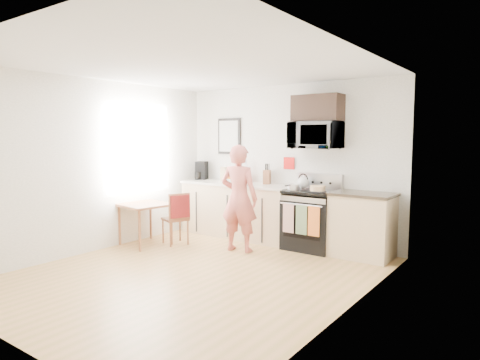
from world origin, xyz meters
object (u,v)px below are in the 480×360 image
Objects in this scene: dining_table at (145,208)px; cake at (318,189)px; chair at (178,212)px; microwave at (316,135)px; range at (311,221)px; person at (239,198)px.

cake reaches higher than dining_table.
microwave is at bearing 54.08° from chair.
microwave is 0.90× the size of chair.
microwave reaches higher than cake.
range is 1.53× the size of microwave.
range reaches higher than chair.
microwave is 0.47× the size of person.
dining_table is (-2.28, -1.34, 0.16)m from range.
microwave is 1.06× the size of dining_table.
range is 0.58m from cake.
range is 0.72× the size of person.
person is at bearing 22.04° from dining_table.
person is (-0.84, -0.86, -0.95)m from microwave.
dining_table is 2.75m from cake.
microwave reaches higher than chair.
cake is at bearing -159.95° from person.
person is at bearing -134.41° from microwave.
person is 2.26× the size of dining_table.
person is (-0.84, -0.75, 0.37)m from range.
person is 1.06m from chair.
microwave is 2.76× the size of cake.
microwave reaches higher than dining_table.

